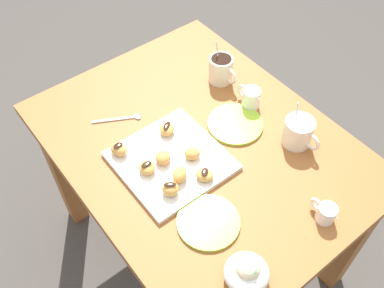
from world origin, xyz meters
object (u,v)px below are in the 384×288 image
(chocolate_sauce_pitcher, at_px, (326,213))
(beignet_2, at_px, (205,175))
(beignet_3, at_px, (147,168))
(beignet_1, at_px, (192,153))
(beignet_6, at_px, (170,189))
(coffee_mug_cream_left, at_px, (221,69))
(saucer_lime_right, at_px, (208,222))
(pastry_plate_square, at_px, (171,161))
(beignet_0, at_px, (163,158))
(cream_pitcher_white, at_px, (251,97))
(ice_cream_bowl, at_px, (247,272))
(saucer_lime_left, at_px, (235,124))
(beignet_4, at_px, (167,129))
(dining_table, at_px, (200,166))
(beignet_7, at_px, (180,175))
(coffee_mug_cream_right, at_px, (299,131))
(beignet_5, at_px, (119,149))

(chocolate_sauce_pitcher, relative_size, beignet_2, 1.70)
(beignet_3, bearing_deg, beignet_1, 72.96)
(beignet_3, xyz_separation_m, beignet_6, (0.10, 0.01, 0.00))
(coffee_mug_cream_left, xyz_separation_m, saucer_lime_right, (0.42, -0.40, -0.05))
(pastry_plate_square, distance_m, beignet_0, 0.04)
(beignet_1, bearing_deg, beignet_0, -116.30)
(cream_pitcher_white, bearing_deg, pastry_plate_square, -85.24)
(ice_cream_bowl, xyz_separation_m, beignet_1, (-0.38, 0.13, -0.00))
(ice_cream_bowl, relative_size, saucer_lime_left, 0.63)
(pastry_plate_square, relative_size, saucer_lime_left, 1.69)
(chocolate_sauce_pitcher, distance_m, beignet_4, 0.54)
(coffee_mug_cream_left, bearing_deg, beignet_1, -53.75)
(ice_cream_bowl, distance_m, chocolate_sauce_pitcher, 0.29)
(ice_cream_bowl, xyz_separation_m, chocolate_sauce_pitcher, (0.01, 0.29, -0.01))
(ice_cream_bowl, bearing_deg, beignet_1, 161.51)
(beignet_6, bearing_deg, coffee_mug_cream_left, 123.41)
(dining_table, bearing_deg, coffee_mug_cream_left, 127.21)
(pastry_plate_square, relative_size, saucer_lime_right, 1.75)
(coffee_mug_cream_left, distance_m, saucer_lime_left, 0.23)
(dining_table, distance_m, saucer_lime_left, 0.19)
(saucer_lime_left, relative_size, saucer_lime_right, 1.04)
(cream_pitcher_white, relative_size, beignet_6, 2.14)
(pastry_plate_square, relative_size, beignet_1, 6.34)
(cream_pitcher_white, bearing_deg, chocolate_sauce_pitcher, -16.97)
(chocolate_sauce_pitcher, height_order, beignet_4, chocolate_sauce_pitcher)
(cream_pitcher_white, height_order, beignet_6, cream_pitcher_white)
(cream_pitcher_white, xyz_separation_m, saucer_lime_right, (0.26, -0.40, -0.03))
(beignet_2, relative_size, beignet_3, 1.04)
(cream_pitcher_white, relative_size, beignet_7, 1.89)
(coffee_mug_cream_right, bearing_deg, dining_table, -127.95)
(beignet_0, bearing_deg, beignet_2, 25.92)
(beignet_1, height_order, beignet_6, beignet_6)
(coffee_mug_cream_left, distance_m, beignet_6, 0.52)
(coffee_mug_cream_left, height_order, beignet_6, coffee_mug_cream_left)
(coffee_mug_cream_right, distance_m, beignet_5, 0.55)
(pastry_plate_square, distance_m, coffee_mug_cream_left, 0.41)
(pastry_plate_square, bearing_deg, beignet_1, 59.26)
(dining_table, relative_size, cream_pitcher_white, 9.93)
(coffee_mug_cream_left, distance_m, beignet_1, 0.38)
(saucer_lime_right, bearing_deg, beignet_7, 172.30)
(beignet_4, bearing_deg, chocolate_sauce_pitcher, 17.70)
(coffee_mug_cream_right, distance_m, chocolate_sauce_pitcher, 0.28)
(beignet_3, xyz_separation_m, beignet_5, (-0.11, -0.03, 0.00))
(pastry_plate_square, xyz_separation_m, beignet_4, (-0.09, 0.05, 0.02))
(beignet_4, bearing_deg, saucer_lime_right, -16.68)
(saucer_lime_left, relative_size, beignet_1, 3.75)
(beignet_0, xyz_separation_m, beignet_1, (0.04, 0.08, -0.00))
(beignet_4, xyz_separation_m, beignet_7, (0.17, -0.08, 0.00))
(cream_pitcher_white, xyz_separation_m, beignet_6, (0.12, -0.42, -0.00))
(ice_cream_bowl, distance_m, beignet_7, 0.34)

